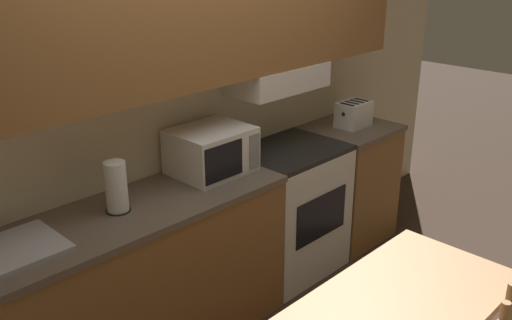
% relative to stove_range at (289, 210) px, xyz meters
% --- Properties ---
extents(ground_plane, '(16.00, 16.00, 0.00)m').
position_rel_stove_range_xyz_m(ground_plane, '(-0.63, 0.28, -0.45)').
color(ground_plane, '#3D2D23').
extents(wall_back, '(5.62, 0.38, 2.55)m').
position_rel_stove_range_xyz_m(wall_back, '(-0.62, 0.21, 1.07)').
color(wall_back, beige).
rests_on(wall_back, ground_plane).
extents(lower_counter_main, '(1.89, 0.59, 0.91)m').
position_rel_stove_range_xyz_m(lower_counter_main, '(-1.31, -0.00, 0.00)').
color(lower_counter_main, '#936033').
rests_on(lower_counter_main, ground_plane).
extents(lower_counter_right_stub, '(0.63, 0.59, 0.91)m').
position_rel_stove_range_xyz_m(lower_counter_right_stub, '(0.67, -0.00, 0.00)').
color(lower_counter_right_stub, '#936033').
rests_on(lower_counter_right_stub, ground_plane).
extents(stove_range, '(0.71, 0.57, 0.91)m').
position_rel_stove_range_xyz_m(stove_range, '(0.00, 0.00, 0.00)').
color(stove_range, white).
rests_on(stove_range, ground_plane).
extents(microwave, '(0.45, 0.38, 0.27)m').
position_rel_stove_range_xyz_m(microwave, '(-0.63, 0.07, 0.59)').
color(microwave, white).
rests_on(microwave, lower_counter_main).
extents(toaster, '(0.26, 0.18, 0.18)m').
position_rel_stove_range_xyz_m(toaster, '(0.68, -0.02, 0.55)').
color(toaster, white).
rests_on(toaster, lower_counter_right_stub).
extents(paper_towel_roll, '(0.13, 0.13, 0.27)m').
position_rel_stove_range_xyz_m(paper_towel_roll, '(-1.31, 0.02, 0.58)').
color(paper_towel_roll, black).
rests_on(paper_towel_roll, lower_counter_main).
extents(dining_table, '(1.08, 0.63, 0.76)m').
position_rel_stove_range_xyz_m(dining_table, '(-0.76, -1.32, 0.19)').
color(dining_table, tan).
rests_on(dining_table, ground_plane).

